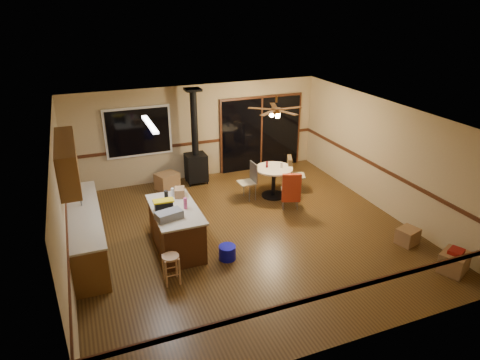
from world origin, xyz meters
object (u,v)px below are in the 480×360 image
box_corner_b (408,236)px  chair_left (251,177)px  toolbox_grey (169,215)px  box_under_window (167,181)px  chair_near (291,188)px  chair_right (290,170)px  bar_stool (171,269)px  dining_table (274,177)px  toolbox_black (164,206)px  wood_stove (196,158)px  box_corner_a (454,262)px  kitchen_island (176,228)px  blue_bucket (227,252)px

box_corner_b → chair_left: bearing=124.5°
toolbox_grey → box_under_window: 3.46m
chair_near → chair_right: size_ratio=1.00×
bar_stool → dining_table: 4.17m
toolbox_grey → chair_near: bearing=17.8°
chair_right → box_corner_b: 3.41m
toolbox_black → chair_right: (3.64, 1.63, -0.40)m
dining_table → box_corner_b: 3.50m
wood_stove → box_corner_a: size_ratio=4.88×
toolbox_black → bar_stool: toolbox_black is taller
toolbox_black → chair_left: 3.01m
chair_left → box_corner_a: bearing=-61.8°
bar_stool → box_under_window: 4.12m
toolbox_black → dining_table: 3.48m
wood_stove → box_under_window: 0.99m
kitchen_island → chair_left: chair_left is taller
blue_bucket → chair_near: size_ratio=0.48×
box_under_window → box_corner_b: (4.03, -4.53, -0.05)m
wood_stove → bar_stool: 4.49m
kitchen_island → box_corner_b: (4.49, -1.59, -0.29)m
kitchen_island → wood_stove: size_ratio=0.67×
bar_stool → chair_right: chair_right is taller
wood_stove → toolbox_black: size_ratio=7.24×
chair_left → toolbox_black: bearing=-147.3°
toolbox_grey → toolbox_black: toolbox_black is taller
bar_stool → chair_left: (2.66, 2.70, 0.31)m
box_corner_b → chair_right: bearing=108.4°
blue_bucket → box_under_window: bearing=95.5°
toolbox_grey → box_under_window: size_ratio=0.88×
toolbox_grey → blue_bucket: size_ratio=1.47×
toolbox_black → chair_left: toolbox_black is taller
blue_bucket → box_corner_b: (3.68, -0.84, 0.03)m
chair_right → box_corner_b: size_ratio=1.69×
box_under_window → blue_bucket: bearing=-84.5°
blue_bucket → chair_right: size_ratio=0.48×
dining_table → chair_right: size_ratio=1.36×
kitchen_island → box_corner_b: 4.78m
dining_table → chair_near: chair_near is taller
box_corner_a → bar_stool: bearing=162.2°
box_under_window → toolbox_black: bearing=-102.9°
blue_bucket → toolbox_black: bearing=144.2°
chair_near → bar_stool: bearing=-152.4°
toolbox_grey → box_corner_a: 5.38m
toolbox_black → bar_stool: bearing=-97.8°
kitchen_island → chair_left: (2.30, 1.60, 0.14)m
chair_right → box_under_window: bearing=156.0°
chair_right → box_corner_a: size_ratio=1.36×
toolbox_black → box_corner_b: 5.04m
blue_bucket → chair_right: (2.61, 2.38, 0.46)m
toolbox_black → dining_table: toolbox_black is taller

